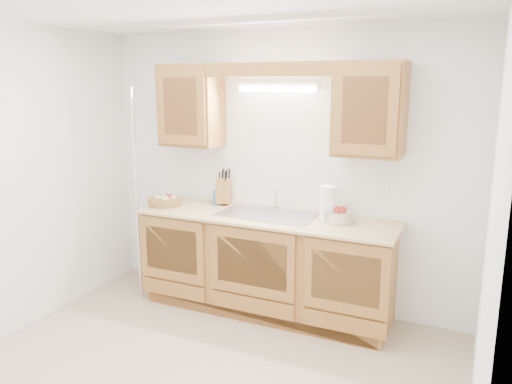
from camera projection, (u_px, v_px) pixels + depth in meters
The scene contains 17 objects.
room at pixel (193, 206), 3.23m from camera, with size 3.52×3.50×2.50m.
base_cabinets at pixel (267, 264), 4.47m from camera, with size 2.20×0.60×0.86m, color #A86B31.
countertop at pixel (266, 217), 4.36m from camera, with size 2.30×0.63×0.04m, color tan.
upper_cabinet_left at pixel (191, 106), 4.64m from camera, with size 0.55×0.33×0.75m, color #A86B31.
upper_cabinet_right at pixel (370, 110), 3.96m from camera, with size 0.55×0.33×0.75m, color #A86B31.
valance at pixel (267, 69), 4.10m from camera, with size 2.20×0.05×0.12m, color #A86B31.
fluorescent_fixture at pixel (277, 87), 4.33m from camera, with size 0.76×0.08×0.08m.
sink at pixel (267, 222), 4.39m from camera, with size 0.84×0.46×0.36m.
wire_shelf_pole at pixel (137, 197), 4.61m from camera, with size 0.03×0.03×2.00m, color silver.
outlet_plate at pixel (384, 190), 4.19m from camera, with size 0.08×0.01×0.12m, color white.
fruit_basket at pixel (165, 200), 4.73m from camera, with size 0.33×0.33×0.10m.
knife_block at pixel (224, 191), 4.75m from camera, with size 0.17×0.22×0.35m.
orange_canister at pixel (332, 205), 4.28m from camera, with size 0.07×0.07×0.20m.
soap_bottle at pixel (219, 194), 4.74m from camera, with size 0.09×0.09×0.20m, color #236EB1.
sponge at pixel (334, 214), 4.36m from camera, with size 0.10×0.07×0.02m.
paper_towel at pixel (328, 204), 4.16m from camera, with size 0.17×0.17×0.35m.
apple_bowl at pixel (339, 215), 4.15m from camera, with size 0.26×0.26×0.13m.
Camera 1 is at (1.69, -2.68, 2.03)m, focal length 35.00 mm.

